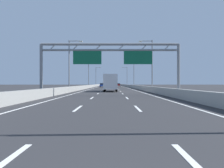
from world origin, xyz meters
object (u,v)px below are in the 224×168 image
(sign_gantry, at_px, (111,56))
(streetlamp_right_mid, at_px, (151,62))
(streetlamp_right_distant, at_px, (127,75))
(blue_car, at_px, (103,85))
(black_car, at_px, (112,86))
(streetlamp_left_mid, at_px, (71,62))
(box_truck, at_px, (111,82))
(streetlamp_right_far, at_px, (134,72))
(green_car, at_px, (112,85))
(silver_car, at_px, (112,85))
(streetlamp_left_distant, at_px, (97,75))
(orange_car, at_px, (118,84))
(red_car, at_px, (119,85))
(streetlamp_left_far, at_px, (90,72))

(sign_gantry, bearing_deg, streetlamp_right_mid, 61.95)
(streetlamp_right_distant, xyz_separation_m, blue_car, (-10.97, -22.90, -4.64))
(sign_gantry, bearing_deg, blue_car, 93.64)
(black_car, xyz_separation_m, blue_car, (-3.66, 15.05, 0.02))
(streetlamp_left_mid, bearing_deg, blue_car, 84.67)
(box_truck, bearing_deg, streetlamp_left_mid, 179.44)
(streetlamp_right_mid, height_order, streetlamp_right_far, same)
(sign_gantry, xyz_separation_m, green_car, (-0.22, 75.51, -4.07))
(streetlamp_left_mid, xyz_separation_m, blue_car, (3.96, 42.43, -4.64))
(silver_car, height_order, black_car, silver_car)
(streetlamp_left_mid, bearing_deg, green_car, 83.23)
(silver_car, bearing_deg, green_car, -89.80)
(streetlamp_left_mid, bearing_deg, streetlamp_right_distant, 77.13)
(streetlamp_right_distant, xyz_separation_m, green_car, (-7.61, -3.69, -4.64))
(black_car, height_order, box_truck, box_truck)
(blue_car, xyz_separation_m, box_truck, (3.47, -42.50, 0.91))
(silver_car, bearing_deg, box_truck, -89.88)
(streetlamp_right_mid, relative_size, green_car, 2.26)
(streetlamp_right_mid, bearing_deg, streetlamp_left_distant, 102.87)
(silver_car, bearing_deg, sign_gantry, -89.83)
(orange_car, bearing_deg, streetlamp_left_mid, -96.59)
(streetlamp_right_distant, height_order, orange_car, streetlamp_right_distant)
(streetlamp_left_mid, xyz_separation_m, red_car, (10.90, 69.94, -4.64))
(streetlamp_left_mid, relative_size, green_car, 2.26)
(streetlamp_left_distant, xyz_separation_m, black_car, (7.62, -37.95, -4.66))
(sign_gantry, distance_m, box_truck, 14.15)
(streetlamp_right_mid, xyz_separation_m, streetlamp_right_far, (0.00, 32.67, 0.00))
(streetlamp_left_distant, xyz_separation_m, box_truck, (7.43, -65.41, -3.73))
(streetlamp_left_far, bearing_deg, streetlamp_left_mid, -90.00)
(streetlamp_left_far, bearing_deg, sign_gantry, -80.79)
(sign_gantry, height_order, streetlamp_left_distant, streetlamp_left_distant)
(streetlamp_right_far, bearing_deg, streetlamp_left_distant, 114.56)
(streetlamp_right_distant, xyz_separation_m, box_truck, (-7.50, -65.41, -3.73))
(streetlamp_left_mid, distance_m, streetlamp_right_distant, 67.02)
(sign_gantry, xyz_separation_m, streetlamp_left_mid, (-7.54, 13.87, 0.56))
(black_car, bearing_deg, red_car, 85.59)
(green_car, bearing_deg, black_car, -89.50)
(box_truck, bearing_deg, streetlamp_right_mid, 0.56)
(streetlamp_left_far, relative_size, box_truck, 1.14)
(sign_gantry, relative_size, black_car, 4.02)
(black_car, relative_size, green_car, 1.00)
(streetlamp_left_mid, relative_size, silver_car, 2.14)
(streetlamp_left_mid, xyz_separation_m, black_car, (7.62, 27.38, -4.66))
(silver_car, bearing_deg, streetlamp_left_distant, -123.33)
(streetlamp_right_distant, height_order, red_car, streetlamp_right_distant)
(orange_car, bearing_deg, streetlamp_left_distant, -110.04)
(red_car, bearing_deg, streetlamp_right_mid, -86.70)
(streetlamp_right_distant, relative_size, box_truck, 1.14)
(silver_car, xyz_separation_m, blue_car, (-3.31, -33.96, 0.01))
(streetlamp_right_mid, relative_size, silver_car, 2.14)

